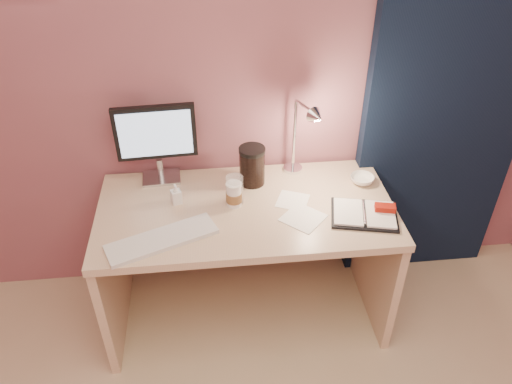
{
  "coord_description": "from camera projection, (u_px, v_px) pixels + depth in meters",
  "views": [
    {
      "loc": [
        -0.15,
        -0.48,
        2.17
      ],
      "look_at": [
        0.04,
        1.33,
        0.85
      ],
      "focal_mm": 35.0,
      "sensor_mm": 36.0,
      "label": 1
    }
  ],
  "objects": [
    {
      "name": "desk_lamp",
      "position": [
        290.0,
        135.0,
        2.38
      ],
      "size": [
        0.17,
        0.26,
        0.42
      ],
      "rotation": [
        0.0,
        0.0,
        0.41
      ],
      "color": "silver",
      "rests_on": "desk"
    },
    {
      "name": "clear_cup",
      "position": [
        235.0,
        190.0,
        2.35
      ],
      "size": [
        0.08,
        0.08,
        0.14
      ],
      "primitive_type": "cylinder",
      "color": "white",
      "rests_on": "desk"
    },
    {
      "name": "room",
      "position": [
        432.0,
        90.0,
        2.45
      ],
      "size": [
        3.5,
        3.5,
        3.5
      ],
      "color": "#C6B28E",
      "rests_on": "ground"
    },
    {
      "name": "coffee_cup",
      "position": [
        234.0,
        195.0,
        2.33
      ],
      "size": [
        0.08,
        0.08,
        0.12
      ],
      "color": "white",
      "rests_on": "desk"
    },
    {
      "name": "planner",
      "position": [
        366.0,
        214.0,
        2.3
      ],
      "size": [
        0.34,
        0.29,
        0.05
      ],
      "rotation": [
        0.0,
        0.0,
        -0.23
      ],
      "color": "black",
      "rests_on": "desk"
    },
    {
      "name": "desk",
      "position": [
        245.0,
        233.0,
        2.55
      ],
      "size": [
        1.4,
        0.7,
        0.73
      ],
      "color": "tan",
      "rests_on": "ground"
    },
    {
      "name": "bowl",
      "position": [
        362.0,
        179.0,
        2.51
      ],
      "size": [
        0.14,
        0.14,
        0.04
      ],
      "primitive_type": "imported",
      "rotation": [
        0.0,
        0.0,
        0.16
      ],
      "color": "white",
      "rests_on": "desk"
    },
    {
      "name": "dark_jar",
      "position": [
        252.0,
        168.0,
        2.47
      ],
      "size": [
        0.13,
        0.13,
        0.18
      ],
      "primitive_type": "cylinder",
      "color": "black",
      "rests_on": "desk"
    },
    {
      "name": "monitor",
      "position": [
        156.0,
        137.0,
        2.4
      ],
      "size": [
        0.39,
        0.15,
        0.41
      ],
      "rotation": [
        0.0,
        0.0,
        0.06
      ],
      "color": "silver",
      "rests_on": "desk"
    },
    {
      "name": "lotion_bottle",
      "position": [
        176.0,
        194.0,
        2.35
      ],
      "size": [
        0.06,
        0.06,
        0.1
      ],
      "primitive_type": "imported",
      "rotation": [
        0.0,
        0.0,
        0.3
      ],
      "color": "white",
      "rests_on": "desk"
    },
    {
      "name": "keyboard",
      "position": [
        162.0,
        239.0,
        2.15
      ],
      "size": [
        0.5,
        0.31,
        0.02
      ],
      "primitive_type": "cube",
      "rotation": [
        0.0,
        0.0,
        0.39
      ],
      "color": "silver",
      "rests_on": "desk"
    },
    {
      "name": "paper_a",
      "position": [
        303.0,
        218.0,
        2.29
      ],
      "size": [
        0.24,
        0.24,
        0.0
      ],
      "primitive_type": "cube",
      "rotation": [
        0.0,
        0.0,
        0.81
      ],
      "color": "white",
      "rests_on": "desk"
    },
    {
      "name": "paper_b",
      "position": [
        293.0,
        201.0,
        2.39
      ],
      "size": [
        0.19,
        0.19,
        0.0
      ],
      "primitive_type": "cube",
      "rotation": [
        0.0,
        0.0,
        -0.4
      ],
      "color": "white",
      "rests_on": "desk"
    }
  ]
}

